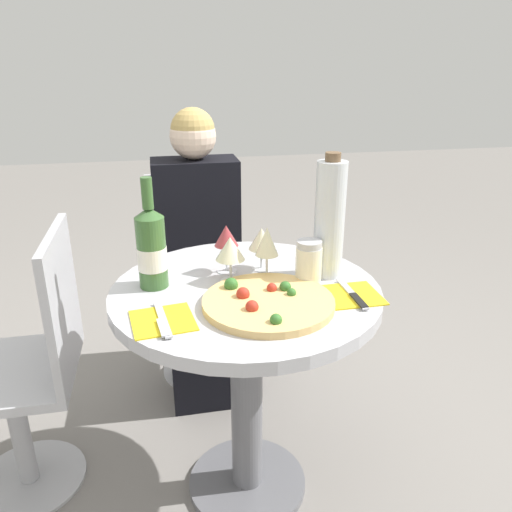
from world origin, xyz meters
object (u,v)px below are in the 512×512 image
at_px(tall_carafe, 330,219).
at_px(wine_bottle, 151,248).
at_px(dining_table, 246,340).
at_px(chair_behind_diner, 198,279).
at_px(pizza_large, 267,302).
at_px(seated_diner, 201,271).
at_px(chair_empty_side, 30,372).

bearing_deg(tall_carafe, wine_bottle, 177.75).
relative_size(dining_table, tall_carafe, 2.10).
xyz_separation_m(dining_table, chair_behind_diner, (-0.08, 0.76, -0.13)).
relative_size(chair_behind_diner, wine_bottle, 2.79).
distance_m(pizza_large, tall_carafe, 0.32).
distance_m(chair_behind_diner, seated_diner, 0.17).
height_order(pizza_large, tall_carafe, tall_carafe).
relative_size(seated_diner, tall_carafe, 3.20).
relative_size(seated_diner, chair_empty_side, 1.33).
bearing_deg(tall_carafe, chair_empty_side, 172.45).
bearing_deg(tall_carafe, pizza_large, -143.11).
bearing_deg(chair_empty_side, wine_bottle, -104.06).
xyz_separation_m(chair_behind_diner, pizza_large, (0.11, -0.88, 0.31)).
xyz_separation_m(dining_table, tall_carafe, (0.25, 0.04, 0.34)).
distance_m(chair_empty_side, pizza_large, 0.81).
height_order(dining_table, wine_bottle, wine_bottle).
relative_size(chair_behind_diner, tall_carafe, 2.40).
bearing_deg(wine_bottle, chair_behind_diner, 75.86).
distance_m(dining_table, seated_diner, 0.63).
relative_size(chair_empty_side, tall_carafe, 2.40).
bearing_deg(seated_diner, pizza_large, 98.37).
bearing_deg(dining_table, wine_bottle, 166.42).
height_order(seated_diner, pizza_large, seated_diner).
xyz_separation_m(seated_diner, pizza_large, (0.11, -0.75, 0.22)).
distance_m(chair_empty_side, wine_bottle, 0.59).
distance_m(chair_behind_diner, pizza_large, 0.94).
bearing_deg(seated_diner, tall_carafe, 119.38).
relative_size(dining_table, seated_diner, 0.66).
relative_size(pizza_large, tall_carafe, 0.95).
distance_m(chair_behind_diner, tall_carafe, 0.92).
bearing_deg(chair_empty_side, dining_table, -103.88).
bearing_deg(pizza_large, seated_diner, 98.37).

